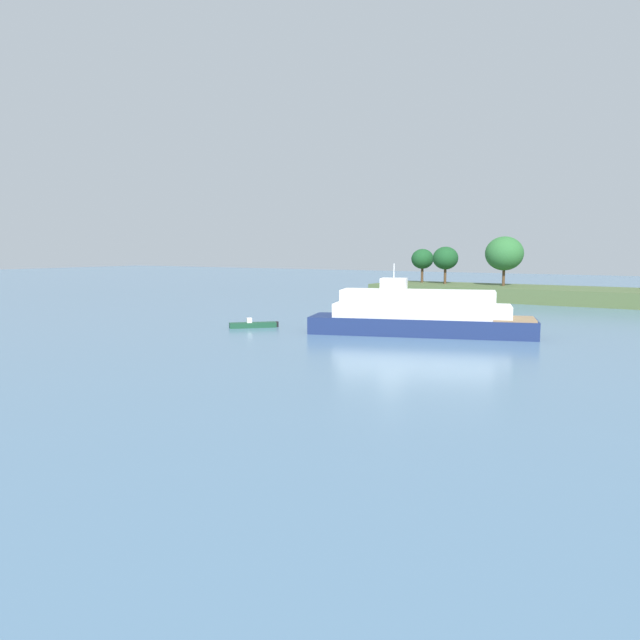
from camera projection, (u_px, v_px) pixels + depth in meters
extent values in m
cube|color=#4C6038|center=(541.00, 294.00, 96.70)|extent=(52.98, 13.36, 2.20)
cylinder|color=#513823|center=(422.00, 275.00, 109.72)|extent=(0.44, 0.44, 2.56)
ellipsoid|color=#194C23|center=(422.00, 259.00, 109.40)|extent=(3.84, 3.84, 3.45)
cylinder|color=#513823|center=(445.00, 276.00, 105.60)|extent=(0.44, 0.44, 2.61)
ellipsoid|color=#194C23|center=(445.00, 258.00, 105.25)|extent=(4.23, 4.23, 3.81)
cylinder|color=#513823|center=(504.00, 277.00, 99.77)|extent=(0.44, 0.44, 2.74)
ellipsoid|color=#2D6B33|center=(504.00, 253.00, 99.35)|extent=(5.96, 5.96, 5.37)
cube|color=#19472D|center=(253.00, 325.00, 65.05)|extent=(4.19, 4.31, 0.51)
cube|color=white|center=(249.00, 320.00, 64.90)|extent=(0.79, 0.78, 0.50)
cube|color=black|center=(277.00, 324.00, 65.64)|extent=(0.42, 0.42, 0.56)
cube|color=navy|center=(421.00, 326.00, 59.74)|extent=(21.53, 11.60, 1.63)
cube|color=white|center=(421.00, 311.00, 59.58)|extent=(16.90, 9.37, 1.30)
cube|color=white|center=(417.00, 297.00, 59.52)|extent=(14.72, 8.12, 1.30)
cube|color=white|center=(394.00, 284.00, 59.90)|extent=(3.00, 2.89, 1.10)
cube|color=#937551|center=(514.00, 319.00, 57.70)|extent=(5.05, 5.45, 0.16)
cylinder|color=silver|center=(394.00, 271.00, 59.76)|extent=(0.10, 0.10, 1.40)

